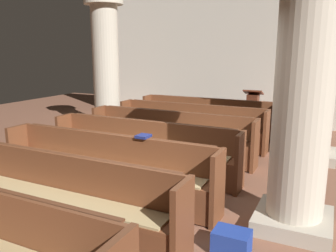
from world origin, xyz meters
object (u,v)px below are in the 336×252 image
Objects in this scene: pew_row_0 at (206,116)px; pillar_far_side at (106,61)px; pillar_aisle_side at (319,65)px; pew_row_4 at (105,165)px; kneeler_box_blue at (232,242)px; pillar_aisle_rear at (305,75)px; pew_row_2 at (170,134)px; hymn_book at (143,136)px; pew_row_1 at (190,124)px; pew_row_3 at (143,147)px; pew_row_5 at (50,193)px; lectern at (252,113)px.

pew_row_0 is 0.97× the size of pillar_far_side.
pillar_far_side is at bearing 176.94° from pillar_aisle_side.
pew_row_4 reaches higher than kneeler_box_blue.
pew_row_0 is 3.00m from pillar_aisle_side.
pillar_aisle_rear reaches higher than kneeler_box_blue.
pew_row_2 is at bearing 90.00° from pew_row_4.
pew_row_0 is 4.07m from hymn_book.
hymn_book is at bearing -74.88° from pew_row_2.
pew_row_1 is 17.09× the size of hymn_book.
pew_row_3 is at bearing -90.00° from pew_row_2.
pew_row_1 is 4.20m from pew_row_5.
pillar_aisle_rear is at bearing 58.18° from kneeler_box_blue.
pew_row_1 is at bearing 90.00° from pew_row_5.
pew_row_4 is at bearing -159.67° from hymn_book.
pillar_aisle_side is at bearing 40.81° from pew_row_3.
pillar_aisle_rear is at bearing 1.96° from hymn_book.
lectern is at bearing 128.86° from pillar_aisle_side.
kneeler_box_blue is (1.99, -4.77, -0.36)m from pew_row_0.
pew_row_2 is 0.97× the size of pillar_aisle_side.
pew_row_3 is 2.94m from pillar_aisle_rear.
pillar_aisle_side is 2.95m from pillar_aisle_rear.
pew_row_0 is at bearing 90.00° from pew_row_5.
pew_row_5 is 5.12m from pillar_aisle_side.
pew_row_0 is at bearing 158.39° from pillar_aisle_side.
pillar_far_side is 6.24m from kneeler_box_blue.
pillar_far_side is 9.22× the size of kneeler_box_blue.
pew_row_1 is 2.83m from pillar_aisle_side.
kneeler_box_blue is (1.99, -3.72, -0.36)m from pew_row_1.
pew_row_0 is 4.20m from pew_row_4.
hymn_book is at bearing 67.44° from pew_row_5.
pew_row_0 and pew_row_2 have the same top height.
pew_row_1 is 1.05m from pew_row_2.
pillar_far_side is (-2.45, 3.48, 1.32)m from pew_row_4.
pew_row_1 is 1.00× the size of pew_row_5.
pillar_far_side reaches higher than lectern.
lectern is at bearing 81.56° from pew_row_5.
pew_row_5 is 1.41m from hymn_book.
pew_row_2 is 0.97× the size of pillar_aisle_rear.
hymn_book reaches higher than pew_row_3.
pew_row_5 is at bearing -152.37° from pillar_aisle_rear.
pillar_aisle_side reaches higher than pew_row_2.
kneeler_box_blue is (-0.51, -3.78, -1.68)m from pillar_aisle_side.
pew_row_5 is at bearing -90.00° from pew_row_0.
pew_row_2 is 3.38m from pillar_aisle_rear.
pillar_far_side is 4.52m from hymn_book.
kneeler_box_blue is at bearing -15.94° from pew_row_4.
pillar_aisle_side and pillar_far_side have the same top height.
pillar_aisle_rear is (4.95, -3.22, 0.00)m from pillar_far_side.
pew_row_1 is 3.11× the size of lectern.
pew_row_4 is at bearing -174.09° from pillar_aisle_rear.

